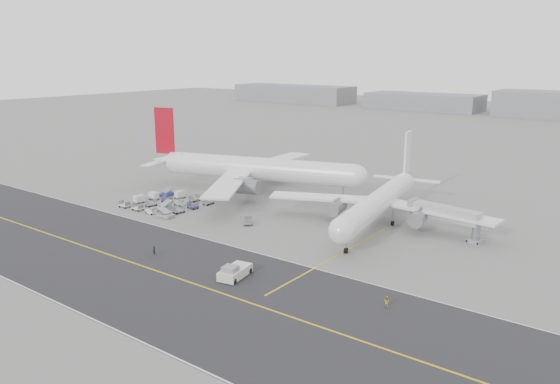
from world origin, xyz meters
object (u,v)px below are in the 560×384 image
Objects in this scene: airliner_a at (253,168)px; ground_crew_a at (154,251)px; airliner_b at (380,201)px; ground_crew_b at (387,302)px; jet_bridge at (445,214)px; pushback_tug at (234,272)px.

ground_crew_a is at bearing -177.38° from airliner_a.
airliner_a reaches higher than airliner_b.
airliner_b reaches higher than ground_crew_b.
ground_crew_a reaches higher than ground_crew_b.
airliner_b is (37.98, -6.22, -1.05)m from airliner_a.
jet_bridge is 9.47× the size of ground_crew_a.
ground_crew_b is (5.12, -34.79, -3.19)m from jet_bridge.
ground_crew_b is (18.02, -33.45, -3.94)m from airliner_b.
airliner_b is 38.20m from ground_crew_b.
airliner_b reaches higher than pushback_tug.
jet_bridge is at bearing 48.12° from ground_crew_a.
airliner_a reaches higher than ground_crew_a.
pushback_tug is at bearing -107.27° from airliner_b.
airliner_a is 6.99× the size of pushback_tug.
jet_bridge is 53.78m from ground_crew_a.
airliner_a is at bearing 161.16° from airliner_b.
airliner_b is at bearing -55.86° from ground_crew_b.
ground_crew_b is at bearing 7.21° from ground_crew_a.
pushback_tug is 5.02× the size of ground_crew_a.
ground_crew_a is at bearing 172.75° from pushback_tug.
airliner_b is at bearing 71.94° from pushback_tug.
pushback_tug is at bearing 17.17° from ground_crew_b.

